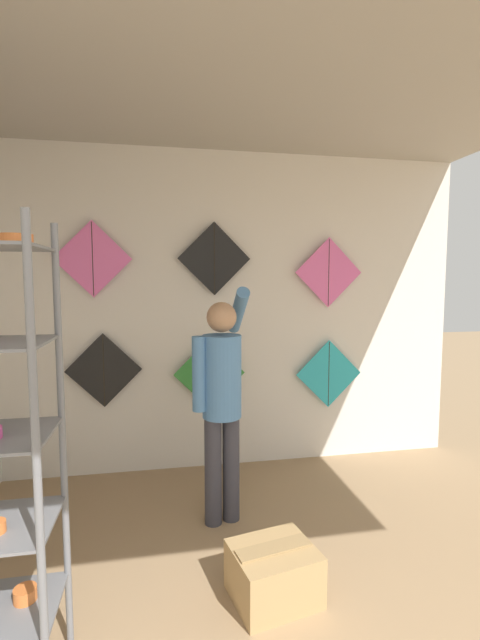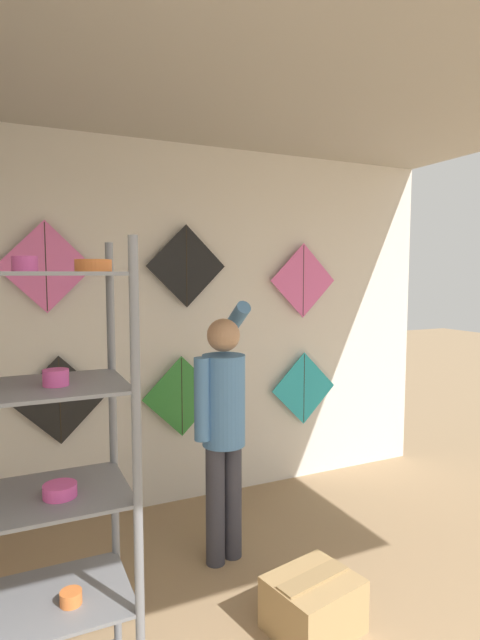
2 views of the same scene
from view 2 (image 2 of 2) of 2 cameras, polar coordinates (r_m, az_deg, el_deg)
The scene contains 10 objects.
back_panel at distance 3.96m, azimuth -5.96°, elevation -0.70°, with size 4.48×0.06×2.80m, color silver.
ceiling_slab at distance 2.58m, azimuth 7.99°, elevation 28.29°, with size 4.48×4.20×0.04m, color #A8A399.
shopkeeper at distance 3.16m, azimuth -1.96°, elevation -11.01°, with size 0.41×0.61×1.64m.
cardboard_box at distance 2.94m, azimuth 8.36°, elevation -29.44°, with size 0.49×0.44×0.29m.
kite_0 at distance 3.76m, azimuth -19.90°, elevation -8.62°, with size 0.63×0.01×0.63m.
kite_1 at distance 3.94m, azimuth -6.67°, elevation -8.65°, with size 0.63×0.01×0.63m.
kite_2 at distance 4.42m, azimuth 7.31°, elevation -7.75°, with size 0.63×0.01×0.63m.
kite_3 at distance 3.65m, azimuth -21.31°, elevation 5.69°, with size 0.63×0.01×0.63m.
kite_4 at distance 3.85m, azimuth -6.14°, elevation 6.14°, with size 0.63×0.01×0.63m.
kite_5 at distance 4.30m, azimuth 7.24°, elevation 4.48°, with size 0.63×0.01×0.63m.
Camera 2 is at (-1.28, -0.30, 1.81)m, focal length 28.00 mm.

